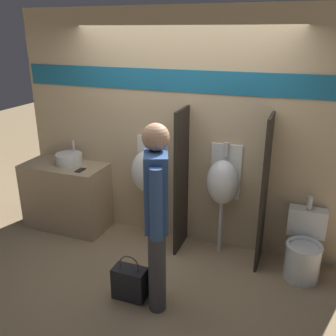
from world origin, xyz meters
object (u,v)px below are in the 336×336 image
toilet (304,250)px  person_in_vest (156,211)px  urinal_near_counter (147,172)px  cell_phone (80,170)px  urinal_far (223,182)px  sink_basin (69,159)px  shopping_bag (130,282)px

toilet → person_in_vest: (-1.26, -0.95, 0.67)m
toilet → person_in_vest: bearing=-142.8°
urinal_near_counter → toilet: (1.84, -0.14, -0.57)m
cell_phone → urinal_far: urinal_far is taller
cell_phone → urinal_far: size_ratio=0.11×
urinal_near_counter → cell_phone: bearing=-163.5°
cell_phone → sink_basin: bearing=148.5°
urinal_far → cell_phone: bearing=-172.3°
cell_phone → urinal_far: bearing=7.7°
sink_basin → person_in_vest: (1.62, -1.03, 0.04)m
urinal_near_counter → person_in_vest: 1.24m
toilet → shopping_bag: 1.83m
person_in_vest → shopping_bag: size_ratio=3.78×
urinal_far → person_in_vest: person_in_vest is taller
sink_basin → urinal_near_counter: bearing=3.6°
urinal_near_counter → shopping_bag: urinal_near_counter is taller
cell_phone → person_in_vest: size_ratio=0.08×
cell_phone → urinal_near_counter: 0.81m
sink_basin → urinal_far: urinal_far is taller
toilet → shopping_bag: bearing=-147.3°
sink_basin → cell_phone: bearing=-31.5°
sink_basin → urinal_near_counter: size_ratio=0.26×
urinal_near_counter → person_in_vest: bearing=-61.9°
shopping_bag → toilet: bearing=32.7°
urinal_near_counter → person_in_vest: person_in_vest is taller
sink_basin → urinal_far: size_ratio=0.26×
urinal_far → urinal_near_counter: bearing=180.0°
toilet → person_in_vest: 1.72m
urinal_far → person_in_vest: (-0.34, -1.09, 0.10)m
cell_phone → shopping_bag: bearing=-39.6°
cell_phone → urinal_near_counter: bearing=16.5°
cell_phone → toilet: cell_phone is taller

